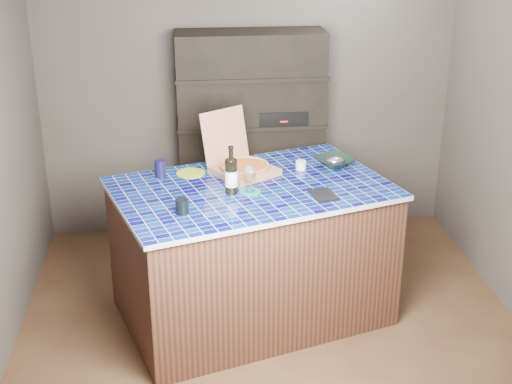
{
  "coord_description": "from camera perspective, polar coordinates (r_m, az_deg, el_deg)",
  "views": [
    {
      "loc": [
        -0.54,
        -4.13,
        2.8
      ],
      "look_at": [
        -0.11,
        0.0,
        1.06
      ],
      "focal_mm": 50.0,
      "sensor_mm": 36.0,
      "label": 1
    }
  ],
  "objects": [
    {
      "name": "white_jar",
      "position": [
        5.08,
        3.61,
        2.17
      ],
      "size": [
        0.07,
        0.07,
        0.06
      ],
      "primitive_type": "cylinder",
      "color": "white",
      "rests_on": "kitchen_island"
    },
    {
      "name": "wine_glass",
      "position": [
        4.64,
        -0.49,
        1.44
      ],
      "size": [
        0.08,
        0.08,
        0.18
      ],
      "color": "white",
      "rests_on": "teal_trivet"
    },
    {
      "name": "teal_trivet",
      "position": [
        4.69,
        -0.49,
        0.03
      ],
      "size": [
        0.14,
        0.14,
        0.01
      ],
      "primitive_type": "cylinder",
      "color": "#16746D",
      "rests_on": "kitchen_island"
    },
    {
      "name": "navy_cup",
      "position": [
        4.97,
        -7.66,
        1.88
      ],
      "size": [
        0.08,
        0.08,
        0.12
      ],
      "primitive_type": "cylinder",
      "color": "black",
      "rests_on": "kitchen_island"
    },
    {
      "name": "kitchen_island",
      "position": [
        4.99,
        -0.33,
        -4.81
      ],
      "size": [
        2.07,
        1.64,
        0.99
      ],
      "rotation": [
        0.0,
        0.0,
        0.31
      ],
      "color": "#4E2E1E",
      "rests_on": "floor"
    },
    {
      "name": "bowl",
      "position": [
        5.17,
        6.35,
        2.44
      ],
      "size": [
        0.35,
        0.35,
        0.06
      ],
      "primitive_type": "imported",
      "rotation": [
        0.0,
        0.0,
        0.52
      ],
      "color": "black",
      "rests_on": "kitchen_island"
    },
    {
      "name": "dvd_case",
      "position": [
        4.64,
        5.42,
        -0.23
      ],
      "size": [
        0.18,
        0.23,
        0.02
      ],
      "primitive_type": "cube",
      "rotation": [
        0.0,
        0.0,
        0.21
      ],
      "color": "black",
      "rests_on": "kitchen_island"
    },
    {
      "name": "mead_bottle",
      "position": [
        4.63,
        -2.0,
        1.38
      ],
      "size": [
        0.09,
        0.09,
        0.32
      ],
      "color": "black",
      "rests_on": "kitchen_island"
    },
    {
      "name": "green_trivet",
      "position": [
        5.02,
        -5.25,
        1.52
      ],
      "size": [
        0.2,
        0.2,
        0.01
      ],
      "primitive_type": "cylinder",
      "color": "#9AA824",
      "rests_on": "kitchen_island"
    },
    {
      "name": "tumbler",
      "position": [
        4.38,
        -5.93,
        -1.14
      ],
      "size": [
        0.08,
        0.08,
        0.09
      ],
      "primitive_type": "cylinder",
      "color": "black",
      "rests_on": "kitchen_island"
    },
    {
      "name": "foil_contents",
      "position": [
        5.16,
        6.35,
        2.53
      ],
      "size": [
        0.14,
        0.11,
        0.06
      ],
      "primitive_type": "ellipsoid",
      "color": "#A6A5B0",
      "rests_on": "bowl"
    },
    {
      "name": "pizza_box",
      "position": [
        5.0,
        -1.1,
        2.18
      ],
      "size": [
        0.56,
        0.59,
        0.41
      ],
      "rotation": [
        0.0,
        0.0,
        0.59
      ],
      "color": "#A77456",
      "rests_on": "kitchen_island"
    },
    {
      "name": "room",
      "position": [
        4.45,
        1.46,
        2.31
      ],
      "size": [
        3.5,
        3.5,
        3.5
      ],
      "color": "brown",
      "rests_on": "ground"
    },
    {
      "name": "shelving_unit",
      "position": [
        6.0,
        -0.39,
        4.28
      ],
      "size": [
        1.2,
        0.41,
        1.8
      ],
      "color": "black",
      "rests_on": "floor"
    }
  ]
}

